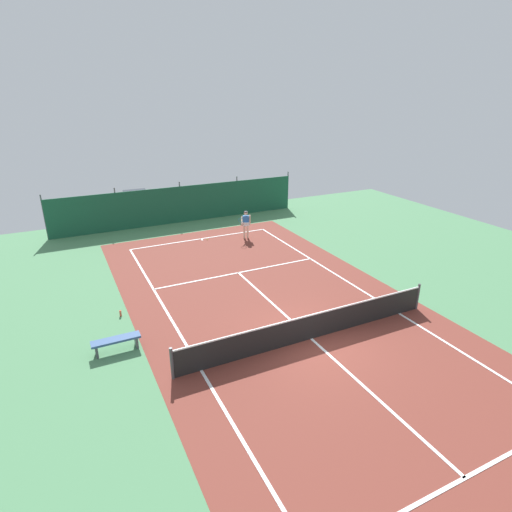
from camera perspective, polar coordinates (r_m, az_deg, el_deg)
The scene contains 9 objects.
ground_plane at distance 15.33m, azimuth 7.49°, elevation -11.08°, with size 36.00×36.00×0.00m, color #4C8456.
court_surface at distance 15.32m, azimuth 7.49°, elevation -11.07°, with size 11.02×26.60×0.01m.
tennis_net at distance 15.06m, azimuth 7.58°, elevation -9.44°, with size 10.12×0.10×1.10m.
back_fence at distance 28.82m, azimuth -10.35°, elevation 6.09°, with size 16.30×0.98×2.70m.
tennis_player at distance 24.72m, azimuth -1.40°, elevation 4.55°, with size 0.85×0.64×1.64m.
tennis_ball_near_player at distance 24.84m, azimuth -6.64°, elevation 2.24°, with size 0.07×0.07×0.07m, color #CCDB33.
parked_car at distance 30.53m, azimuth -15.83°, elevation 6.84°, with size 2.14×4.27×1.68m.
courtside_bench at distance 15.12m, azimuth -18.45°, elevation -10.95°, with size 1.60×0.40×0.49m.
water_bottle at distance 17.34m, azimuth -17.91°, elevation -7.42°, with size 0.08×0.08×0.24m, color #D84C38.
Camera 1 is at (-7.36, -10.61, 8.25)m, focal length 29.48 mm.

